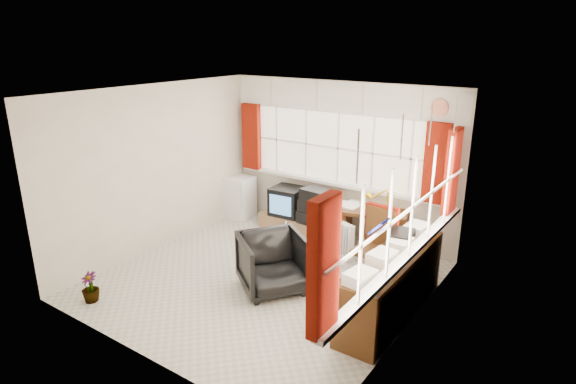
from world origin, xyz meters
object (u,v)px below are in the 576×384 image
radiator (343,244)px  mini_fridge (240,197)px  task_chair (377,244)px  office_chair (273,263)px  tv_bench (300,224)px  desk (369,227)px  crt_tv (288,201)px  desk_lamp (388,198)px  credenza (392,284)px

radiator → mini_fridge: size_ratio=0.74×
task_chair → office_chair: 1.37m
radiator → mini_fridge: bearing=169.2°
task_chair → tv_bench: size_ratio=0.78×
desk → mini_fridge: mini_fridge is taller
crt_tv → mini_fridge: bearing=-177.0°
desk → desk_lamp: bearing=-27.5°
radiator → office_chair: bearing=-102.7°
tv_bench → office_chair: bearing=-66.6°
task_chair → tv_bench: task_chair is taller
desk → crt_tv: size_ratio=2.24×
task_chair → mini_fridge: (-3.08, 0.90, -0.20)m
office_chair → crt_tv: size_ratio=1.47×
desk → radiator: bearing=-108.6°
task_chair → crt_tv: task_chair is taller
desk_lamp → tv_bench: (-1.62, 0.20, -0.83)m
task_chair → radiator: task_chair is taller
radiator → desk_lamp: bearing=32.0°
crt_tv → radiator: bearing=-20.5°
office_chair → mini_fridge: (-2.05, 1.78, 0.00)m
task_chair → credenza: task_chair is taller
tv_bench → mini_fridge: mini_fridge is taller
task_chair → mini_fridge: bearing=163.6°
tv_bench → crt_tv: size_ratio=2.50×
radiator → tv_bench: 1.22m
crt_tv → task_chair: bearing=-24.8°
credenza → tv_bench: bearing=146.3°
office_chair → credenza: credenza is taller
credenza → tv_bench: (-2.28, 1.52, -0.27)m
credenza → mini_fridge: credenza is taller
office_chair → credenza: bearing=-41.2°
tv_bench → radiator: bearing=-25.2°
tv_bench → crt_tv: (-0.24, -0.02, 0.36)m
desk → task_chair: task_chair is taller
credenza → task_chair: bearing=129.3°
radiator → credenza: size_ratio=0.28×
desk_lamp → crt_tv: 1.92m
radiator → crt_tv: crt_tv is taller
credenza → office_chair: bearing=-167.4°
task_chair → tv_bench: 2.13m
radiator → crt_tv: size_ratio=1.00×
crt_tv → desk_lamp: bearing=-5.5°
tv_bench → credenza: bearing=-33.7°
radiator → credenza: bearing=-40.4°
office_chair → desk: bearing=21.7°
office_chair → radiator: (0.30, 1.33, -0.15)m
desk → crt_tv: 1.51m
desk_lamp → tv_bench: desk_lamp is taller
office_chair → mini_fridge: 2.71m
crt_tv → mini_fridge: 1.02m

